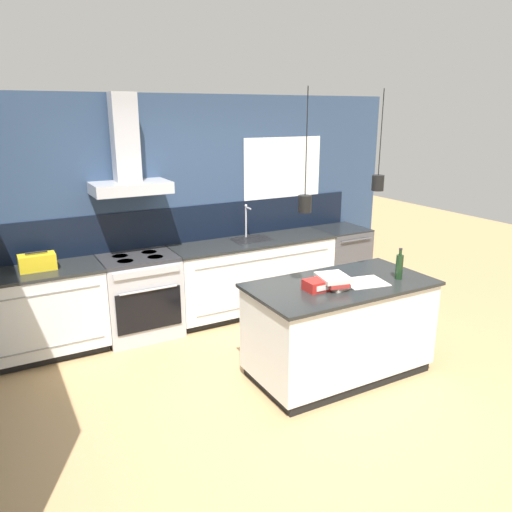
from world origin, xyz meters
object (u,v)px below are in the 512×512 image
dishwasher (339,261)px  yellow_toolbox (37,262)px  oven_range (140,296)px  book_stack (334,281)px  bottle_on_island (399,266)px  red_supply_box (317,285)px

dishwasher → yellow_toolbox: size_ratio=2.68×
oven_range → yellow_toolbox: (-0.99, 0.00, 0.54)m
dishwasher → book_stack: size_ratio=2.64×
dishwasher → bottle_on_island: size_ratio=3.10×
yellow_toolbox → red_supply_box: bearing=-41.1°
red_supply_box → yellow_toolbox: yellow_toolbox is taller
dishwasher → bottle_on_island: 2.17m
oven_range → red_supply_box: bearing=-59.2°
bottle_on_island → book_stack: bearing=171.5°
book_stack → red_supply_box: book_stack is taller
red_supply_box → book_stack: bearing=-5.1°
dishwasher → red_supply_box: size_ratio=4.33×
oven_range → dishwasher: same height
book_stack → red_supply_box: size_ratio=1.64×
oven_range → dishwasher: (2.75, 0.00, 0.00)m
book_stack → yellow_toolbox: 2.87m
bottle_on_island → yellow_toolbox: size_ratio=0.86×
oven_range → yellow_toolbox: yellow_toolbox is taller
oven_range → yellow_toolbox: size_ratio=2.68×
bottle_on_island → dishwasher: bearing=66.5°
book_stack → yellow_toolbox: (-2.23, 1.81, 0.02)m
bottle_on_island → yellow_toolbox: bearing=146.6°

